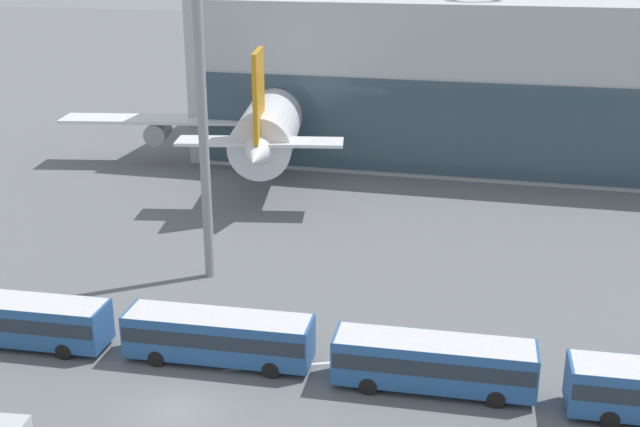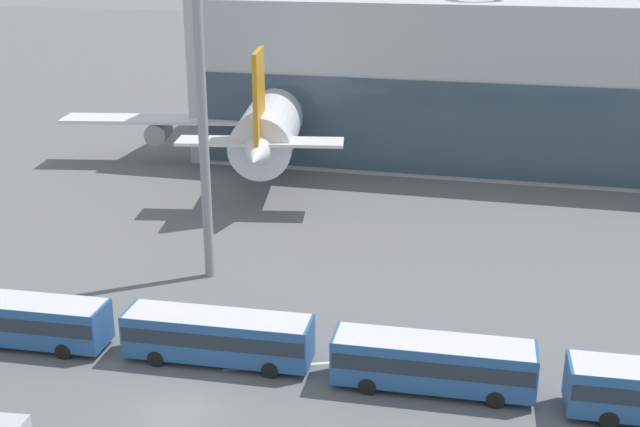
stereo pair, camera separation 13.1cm
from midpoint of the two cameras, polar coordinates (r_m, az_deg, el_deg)
ground_plane at (r=45.10m, az=-10.23°, el=-13.61°), size 440.00×440.00×0.00m
airliner_at_gate_far at (r=88.97m, az=-3.01°, el=7.38°), size 47.47×44.43×14.71m
shuttle_bus_0 at (r=53.35m, az=-20.66°, el=-6.98°), size 11.36×3.28×3.00m
shuttle_bus_1 at (r=48.45m, az=-7.31°, el=-8.53°), size 11.36×3.26×3.00m
shuttle_bus_2 at (r=45.81m, az=8.00°, el=-10.32°), size 11.34×3.20×3.00m
lane_stripe_2 at (r=48.54m, az=-1.60°, el=-10.71°), size 8.44×3.52×0.01m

